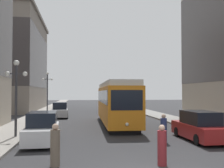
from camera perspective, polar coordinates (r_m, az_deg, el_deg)
sidewalk_left at (r=49.84m, az=-13.03°, el=-5.14°), size 2.98×120.00×0.15m
sidewalk_right at (r=50.67m, az=4.31°, el=-5.13°), size 2.98×120.00×0.15m
streetcar at (r=25.08m, az=0.81°, el=-3.82°), size 3.03×13.61×3.89m
transit_bus at (r=41.79m, az=2.39°, el=-3.25°), size 2.66×11.54×3.45m
parked_car_left_near at (r=16.43m, az=-14.56°, el=-9.18°), size 2.03×4.82×1.82m
parked_car_left_mid at (r=32.53m, az=-11.03°, el=-5.56°), size 2.06×4.39×1.82m
parked_car_right_far at (r=17.66m, az=18.07°, el=-8.63°), size 1.90×4.99×1.82m
pedestrian_crossing_near at (r=11.28m, az=-11.97°, el=-12.84°), size 0.38×0.38×1.71m
pedestrian_crossing_far at (r=16.42m, az=10.91°, el=-9.42°), size 0.38×0.38×1.68m
pedestrian_on_sidewalk at (r=11.36m, az=10.57°, el=-12.92°), size 0.37×0.37×1.65m
lamp_post_left_near at (r=18.41m, az=-19.67°, el=-0.30°), size 1.41×0.36×4.92m
lamp_post_left_far at (r=36.83m, az=-13.55°, el=-0.48°), size 1.41×0.36×5.59m
building_left_midblock at (r=48.97m, az=-21.08°, el=4.38°), size 11.04×21.36×15.94m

